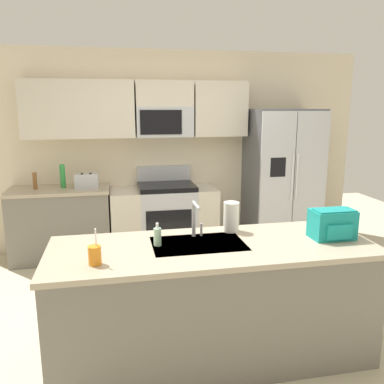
{
  "coord_description": "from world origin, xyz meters",
  "views": [
    {
      "loc": [
        -0.79,
        -3.19,
        1.9
      ],
      "look_at": [
        -0.03,
        0.6,
        1.05
      ],
      "focal_mm": 37.09,
      "sensor_mm": 36.0,
      "label": 1
    }
  ],
  "objects_px": {
    "pepper_mill": "(35,181)",
    "bottle_green": "(63,176)",
    "sink_faucet": "(195,216)",
    "refrigerator": "(282,179)",
    "toaster": "(87,181)",
    "paper_towel_roll": "(231,217)",
    "backpack": "(333,223)",
    "drink_cup_orange": "(95,255)",
    "soap_dispenser": "(157,236)",
    "range_oven": "(164,218)"
  },
  "relations": [
    {
      "from": "bottle_green",
      "to": "paper_towel_roll",
      "type": "distance_m",
      "value": 2.58
    },
    {
      "from": "backpack",
      "to": "range_oven",
      "type": "bearing_deg",
      "value": 112.81
    },
    {
      "from": "sink_faucet",
      "to": "bottle_green",
      "type": "bearing_deg",
      "value": 119.23
    },
    {
      "from": "bottle_green",
      "to": "soap_dispenser",
      "type": "bearing_deg",
      "value": -68.39
    },
    {
      "from": "range_oven",
      "to": "bottle_green",
      "type": "height_order",
      "value": "bottle_green"
    },
    {
      "from": "backpack",
      "to": "sink_faucet",
      "type": "bearing_deg",
      "value": 167.62
    },
    {
      "from": "bottle_green",
      "to": "drink_cup_orange",
      "type": "bearing_deg",
      "value": -79.46
    },
    {
      "from": "drink_cup_orange",
      "to": "backpack",
      "type": "relative_size",
      "value": 0.76
    },
    {
      "from": "soap_dispenser",
      "to": "paper_towel_roll",
      "type": "distance_m",
      "value": 0.66
    },
    {
      "from": "toaster",
      "to": "bottle_green",
      "type": "relative_size",
      "value": 0.97
    },
    {
      "from": "range_oven",
      "to": "backpack",
      "type": "xyz_separation_m",
      "value": [
        0.99,
        -2.36,
        0.57
      ]
    },
    {
      "from": "pepper_mill",
      "to": "bottle_green",
      "type": "relative_size",
      "value": 0.71
    },
    {
      "from": "pepper_mill",
      "to": "sink_faucet",
      "type": "xyz_separation_m",
      "value": [
        1.54,
        -2.13,
        0.07
      ]
    },
    {
      "from": "refrigerator",
      "to": "paper_towel_roll",
      "type": "height_order",
      "value": "refrigerator"
    },
    {
      "from": "refrigerator",
      "to": "sink_faucet",
      "type": "bearing_deg",
      "value": -128.21
    },
    {
      "from": "toaster",
      "to": "paper_towel_roll",
      "type": "bearing_deg",
      "value": -58.06
    },
    {
      "from": "soap_dispenser",
      "to": "pepper_mill",
      "type": "bearing_deg",
      "value": 118.56
    },
    {
      "from": "backpack",
      "to": "drink_cup_orange",
      "type": "bearing_deg",
      "value": -174.36
    },
    {
      "from": "range_oven",
      "to": "pepper_mill",
      "type": "distance_m",
      "value": 1.66
    },
    {
      "from": "range_oven",
      "to": "backpack",
      "type": "bearing_deg",
      "value": -67.19
    },
    {
      "from": "range_oven",
      "to": "paper_towel_roll",
      "type": "bearing_deg",
      "value": -82.03
    },
    {
      "from": "toaster",
      "to": "bottle_green",
      "type": "xyz_separation_m",
      "value": [
        -0.29,
        0.09,
        0.05
      ]
    },
    {
      "from": "refrigerator",
      "to": "sink_faucet",
      "type": "relative_size",
      "value": 6.56
    },
    {
      "from": "range_oven",
      "to": "toaster",
      "type": "distance_m",
      "value": 1.1
    },
    {
      "from": "range_oven",
      "to": "paper_towel_roll",
      "type": "relative_size",
      "value": 5.67
    },
    {
      "from": "refrigerator",
      "to": "backpack",
      "type": "bearing_deg",
      "value": -104.77
    },
    {
      "from": "range_oven",
      "to": "backpack",
      "type": "height_order",
      "value": "backpack"
    },
    {
      "from": "pepper_mill",
      "to": "paper_towel_roll",
      "type": "bearing_deg",
      "value": -47.82
    },
    {
      "from": "sink_faucet",
      "to": "soap_dispenser",
      "type": "height_order",
      "value": "sink_faucet"
    },
    {
      "from": "soap_dispenser",
      "to": "range_oven",
      "type": "bearing_deg",
      "value": 81.6
    },
    {
      "from": "bottle_green",
      "to": "drink_cup_orange",
      "type": "height_order",
      "value": "bottle_green"
    },
    {
      "from": "pepper_mill",
      "to": "bottle_green",
      "type": "height_order",
      "value": "bottle_green"
    },
    {
      "from": "refrigerator",
      "to": "sink_faucet",
      "type": "distance_m",
      "value": 2.63
    },
    {
      "from": "pepper_mill",
      "to": "bottle_green",
      "type": "bearing_deg",
      "value": 6.43
    },
    {
      "from": "toaster",
      "to": "soap_dispenser",
      "type": "distance_m",
      "value": 2.3
    },
    {
      "from": "bottle_green",
      "to": "sink_faucet",
      "type": "xyz_separation_m",
      "value": [
        1.21,
        -2.17,
        0.02
      ]
    },
    {
      "from": "sink_faucet",
      "to": "refrigerator",
      "type": "bearing_deg",
      "value": 51.79
    },
    {
      "from": "paper_towel_roll",
      "to": "pepper_mill",
      "type": "bearing_deg",
      "value": 132.18
    },
    {
      "from": "refrigerator",
      "to": "soap_dispenser",
      "type": "relative_size",
      "value": 10.88
    },
    {
      "from": "toaster",
      "to": "sink_faucet",
      "type": "distance_m",
      "value": 2.28
    },
    {
      "from": "toaster",
      "to": "pepper_mill",
      "type": "relative_size",
      "value": 1.37
    },
    {
      "from": "paper_towel_roll",
      "to": "range_oven",
      "type": "bearing_deg",
      "value": 97.97
    },
    {
      "from": "pepper_mill",
      "to": "bottle_green",
      "type": "distance_m",
      "value": 0.33
    },
    {
      "from": "refrigerator",
      "to": "sink_faucet",
      "type": "height_order",
      "value": "refrigerator"
    },
    {
      "from": "bottle_green",
      "to": "paper_towel_roll",
      "type": "relative_size",
      "value": 1.21
    },
    {
      "from": "toaster",
      "to": "bottle_green",
      "type": "distance_m",
      "value": 0.31
    },
    {
      "from": "refrigerator",
      "to": "soap_dispenser",
      "type": "bearing_deg",
      "value": -131.4
    },
    {
      "from": "drink_cup_orange",
      "to": "refrigerator",
      "type": "bearing_deg",
      "value": 46.2
    },
    {
      "from": "range_oven",
      "to": "drink_cup_orange",
      "type": "xyz_separation_m",
      "value": [
        -0.77,
        -2.54,
        0.52
      ]
    },
    {
      "from": "range_oven",
      "to": "drink_cup_orange",
      "type": "relative_size",
      "value": 5.59
    }
  ]
}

